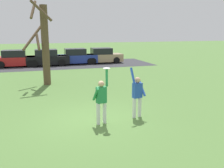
# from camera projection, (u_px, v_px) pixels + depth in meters

# --- Properties ---
(ground_plane) EXTENTS (120.00, 120.00, 0.00)m
(ground_plane) POSITION_uv_depth(u_px,v_px,m) (92.00, 119.00, 9.88)
(ground_plane) COLOR #567F3D
(person_catcher) EXTENTS (0.57, 0.49, 2.08)m
(person_catcher) POSITION_uv_depth(u_px,v_px,m) (101.00, 98.00, 9.23)
(person_catcher) COLOR silver
(person_catcher) RESTS_ON ground_plane
(person_defender) EXTENTS (0.59, 0.50, 2.04)m
(person_defender) POSITION_uv_depth(u_px,v_px,m) (137.00, 94.00, 9.92)
(person_defender) COLOR silver
(person_defender) RESTS_ON ground_plane
(frisbee_disc) EXTENTS (0.26, 0.26, 0.02)m
(frisbee_disc) POSITION_uv_depth(u_px,v_px,m) (107.00, 68.00, 9.09)
(frisbee_disc) COLOR white
(frisbee_disc) RESTS_ON person_catcher
(parked_car_red) EXTENTS (4.13, 2.09, 1.59)m
(parked_car_red) POSITION_uv_depth(u_px,v_px,m) (16.00, 59.00, 23.98)
(parked_car_red) COLOR red
(parked_car_red) RESTS_ON ground_plane
(parked_car_black) EXTENTS (4.13, 2.09, 1.59)m
(parked_car_black) POSITION_uv_depth(u_px,v_px,m) (47.00, 58.00, 24.77)
(parked_car_black) COLOR black
(parked_car_black) RESTS_ON ground_plane
(parked_car_blue) EXTENTS (4.13, 2.09, 1.59)m
(parked_car_blue) POSITION_uv_depth(u_px,v_px,m) (76.00, 57.00, 25.88)
(parked_car_blue) COLOR #233893
(parked_car_blue) RESTS_ON ground_plane
(parked_car_tan) EXTENTS (4.13, 2.09, 1.59)m
(parked_car_tan) POSITION_uv_depth(u_px,v_px,m) (102.00, 56.00, 26.76)
(parked_car_tan) COLOR tan
(parked_car_tan) RESTS_ON ground_plane
(parking_strip) EXTENTS (18.11, 6.40, 0.01)m
(parking_strip) POSITION_uv_depth(u_px,v_px,m) (63.00, 65.00, 25.30)
(parking_strip) COLOR #38383D
(parking_strip) RESTS_ON ground_plane
(bare_tree_tall) EXTENTS (1.90, 2.22, 5.27)m
(bare_tree_tall) POSITION_uv_depth(u_px,v_px,m) (44.00, 43.00, 15.67)
(bare_tree_tall) COLOR brown
(bare_tree_tall) RESTS_ON ground_plane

